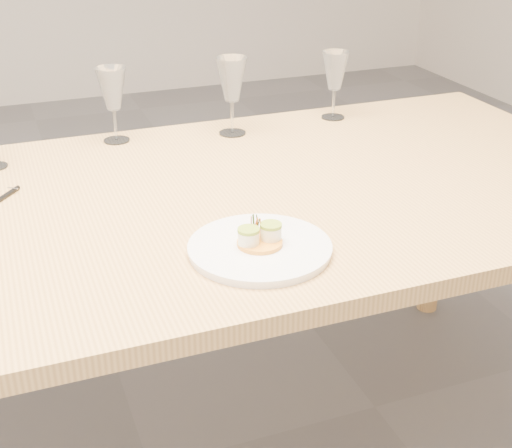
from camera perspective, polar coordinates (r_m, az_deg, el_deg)
name	(u,v)px	position (r m, az deg, el deg)	size (l,w,h in m)	color
dining_table	(129,235)	(1.58, -10.14, -0.90)	(2.40, 1.00, 0.75)	tan
dinner_plate	(260,247)	(1.34, 0.32, -1.83)	(0.27, 0.27, 0.07)	white
wine_glass_1	(112,90)	(1.91, -11.44, 10.44)	(0.08, 0.08, 0.20)	white
wine_glass_2	(232,81)	(1.93, -1.96, 11.37)	(0.08, 0.08, 0.21)	white
wine_glass_3	(335,72)	(2.07, 6.34, 11.99)	(0.08, 0.08, 0.19)	white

